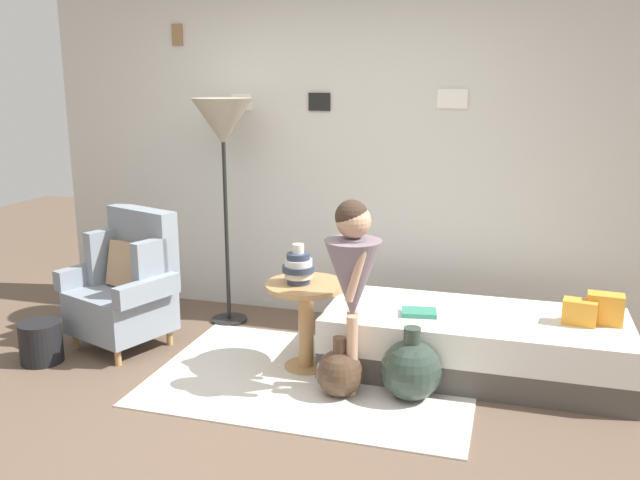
{
  "coord_description": "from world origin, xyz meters",
  "views": [
    {
      "loc": [
        1.35,
        -3.12,
        1.88
      ],
      "look_at": [
        0.15,
        0.95,
        0.85
      ],
      "focal_mm": 37.88,
      "sensor_mm": 36.0,
      "label": 1
    }
  ],
  "objects": [
    {
      "name": "ground_plane",
      "position": [
        0.0,
        0.0,
        0.0
      ],
      "size": [
        12.0,
        12.0,
        0.0
      ],
      "primitive_type": "plane",
      "color": "brown"
    },
    {
      "name": "person_child",
      "position": [
        0.46,
        0.57,
        0.77
      ],
      "size": [
        0.34,
        0.34,
        1.2
      ],
      "color": "tan",
      "rests_on": "ground"
    },
    {
      "name": "floor_lamp",
      "position": [
        -0.76,
        1.51,
        1.51
      ],
      "size": [
        0.46,
        0.46,
        1.73
      ],
      "color": "black",
      "rests_on": "ground"
    },
    {
      "name": "gallery_wall",
      "position": [
        -0.0,
        1.95,
        1.3
      ],
      "size": [
        4.8,
        0.12,
        2.6
      ],
      "color": "beige",
      "rests_on": "ground"
    },
    {
      "name": "pillow_mid",
      "position": [
        1.77,
        1.08,
        0.48
      ],
      "size": [
        0.21,
        0.15,
        0.15
      ],
      "primitive_type": "cube",
      "rotation": [
        0.0,
        0.0,
        -0.14
      ],
      "color": "orange",
      "rests_on": "daybed"
    },
    {
      "name": "magazine_basket",
      "position": [
        -1.66,
        0.42,
        0.14
      ],
      "size": [
        0.28,
        0.28,
        0.28
      ],
      "primitive_type": "cylinder",
      "color": "black",
      "rests_on": "ground"
    },
    {
      "name": "side_table",
      "position": [
        0.09,
        0.83,
        0.41
      ],
      "size": [
        0.53,
        0.53,
        0.59
      ],
      "color": "tan",
      "rests_on": "ground"
    },
    {
      "name": "pillow_head",
      "position": [
        1.92,
        1.13,
        0.5
      ],
      "size": [
        0.22,
        0.14,
        0.19
      ],
      "primitive_type": "cube",
      "rotation": [
        0.0,
        0.0,
        -0.08
      ],
      "color": "orange",
      "rests_on": "daybed"
    },
    {
      "name": "book_on_daybed",
      "position": [
        0.81,
        0.96,
        0.42
      ],
      "size": [
        0.24,
        0.19,
        0.03
      ],
      "primitive_type": "cube",
      "rotation": [
        0.0,
        0.0,
        0.16
      ],
      "color": "#348469",
      "rests_on": "daybed"
    },
    {
      "name": "armchair",
      "position": [
        -1.25,
        0.87,
        0.44
      ],
      "size": [
        0.88,
        0.77,
        0.97
      ],
      "color": "tan",
      "rests_on": "ground"
    },
    {
      "name": "daybed",
      "position": [
        1.15,
        1.07,
        0.2
      ],
      "size": [
        1.9,
        0.8,
        0.4
      ],
      "color": "#4C4742",
      "rests_on": "ground"
    },
    {
      "name": "demijohn_near",
      "position": [
        0.4,
        0.51,
        0.15
      ],
      "size": [
        0.29,
        0.29,
        0.37
      ],
      "color": "#473323",
      "rests_on": "ground"
    },
    {
      "name": "demijohn_far",
      "position": [
        0.82,
        0.59,
        0.19
      ],
      "size": [
        0.37,
        0.37,
        0.45
      ],
      "color": "#2D3D33",
      "rests_on": "ground"
    },
    {
      "name": "vase_striped",
      "position": [
        0.04,
        0.82,
        0.69
      ],
      "size": [
        0.21,
        0.21,
        0.26
      ],
      "color": "#2D384C",
      "rests_on": "side_table"
    },
    {
      "name": "rug",
      "position": [
        0.19,
        0.68,
        0.01
      ],
      "size": [
        2.03,
        1.39,
        0.01
      ],
      "primitive_type": "cube",
      "color": "silver",
      "rests_on": "ground"
    }
  ]
}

